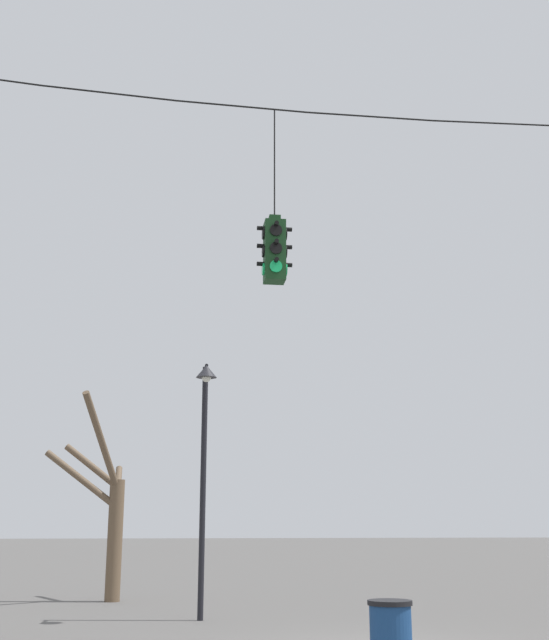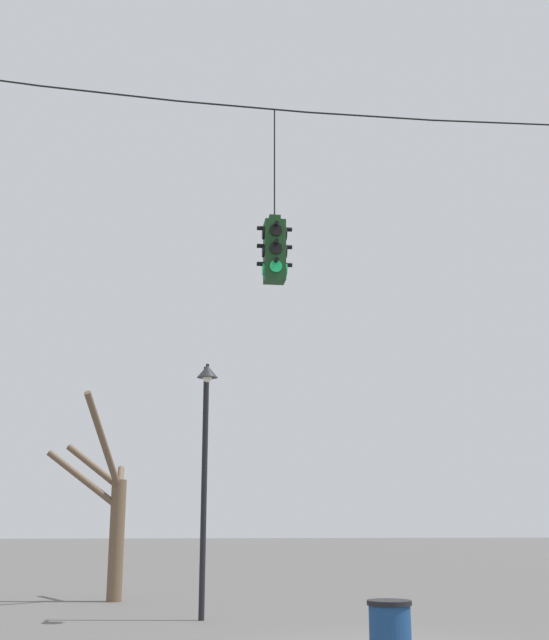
{
  "view_description": "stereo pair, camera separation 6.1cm",
  "coord_description": "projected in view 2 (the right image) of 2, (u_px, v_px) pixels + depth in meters",
  "views": [
    {
      "loc": [
        -3.3,
        -12.57,
        1.86
      ],
      "look_at": [
        -1.69,
        -0.25,
        5.03
      ],
      "focal_mm": 45.0,
      "sensor_mm": 36.0,
      "label": 1
    },
    {
      "loc": [
        -3.24,
        -12.58,
        1.86
      ],
      "look_at": [
        -1.69,
        -0.25,
        5.03
      ],
      "focal_mm": 45.0,
      "sensor_mm": 36.0,
      "label": 2
    }
  ],
  "objects": [
    {
      "name": "span_wire",
      "position": [
        370.0,
        110.0,
        13.98
      ],
      "size": [
        15.69,
        0.03,
        0.38
      ],
      "color": "black"
    },
    {
      "name": "traffic_light_near_left_pole",
      "position": [
        275.0,
        250.0,
        13.12
      ],
      "size": [
        0.58,
        0.58,
        3.09
      ],
      "color": "#143819"
    },
    {
      "name": "street_lamp",
      "position": [
        206.0,
        437.0,
        16.61
      ],
      "size": [
        0.43,
        0.75,
        5.12
      ],
      "color": "black",
      "rests_on": "ground_plane"
    },
    {
      "name": "bare_tree",
      "position": [
        110.0,
        512.0,
        20.27
      ],
      "size": [
        2.07,
        3.45,
        4.98
      ],
      "color": "brown",
      "rests_on": "ground_plane"
    },
    {
      "name": "trash_bin",
      "position": [
        390.0,
        638.0,
        10.12
      ],
      "size": [
        0.57,
        0.57,
        0.92
      ],
      "color": "navy",
      "rests_on": "ground_plane"
    }
  ]
}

